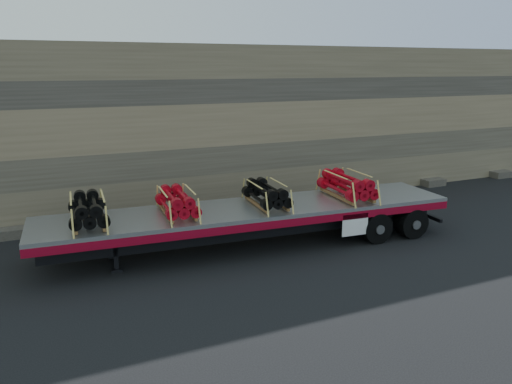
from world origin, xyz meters
TOP-DOWN VIEW (x-y plane):
  - ground at (0.00, 0.00)m, footprint 120.00×120.00m
  - rock_wall at (0.00, 6.50)m, footprint 44.00×3.00m
  - trailer at (-0.40, 0.27)m, footprint 14.46×3.70m
  - bundle_front at (-5.69, 0.62)m, footprint 1.27×2.33m
  - bundle_midfront at (-2.95, 0.44)m, footprint 1.23×2.23m
  - bundle_midrear at (0.15, 0.23)m, footprint 1.21×2.21m
  - bundle_rear at (3.31, 0.02)m, footprint 1.37×2.49m

SIDE VIEW (x-z plane):
  - ground at x=0.00m, z-range 0.00..0.00m
  - trailer at x=-0.40m, z-range 0.00..1.43m
  - bundle_midrear at x=0.15m, z-range 1.43..2.19m
  - bundle_midfront at x=-2.95m, z-range 1.43..2.20m
  - bundle_front at x=-5.69m, z-range 1.43..2.23m
  - bundle_rear at x=3.31m, z-range 1.43..2.29m
  - rock_wall at x=0.00m, z-range 0.00..7.00m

